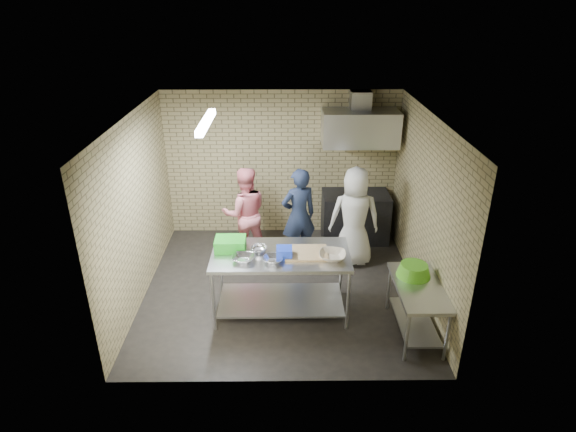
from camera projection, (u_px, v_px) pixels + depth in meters
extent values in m
plane|color=black|center=(282.00, 287.00, 7.56)|extent=(4.20, 4.20, 0.00)
plane|color=black|center=(281.00, 117.00, 6.42)|extent=(4.20, 4.20, 0.00)
cube|color=tan|center=(282.00, 164.00, 8.80)|extent=(4.20, 0.06, 2.70)
cube|color=tan|center=(281.00, 286.00, 5.18)|extent=(4.20, 0.06, 2.70)
cube|color=tan|center=(137.00, 210.00, 6.97)|extent=(0.06, 4.00, 2.70)
cube|color=tan|center=(425.00, 209.00, 7.01)|extent=(0.06, 4.00, 2.70)
cube|color=silver|center=(281.00, 283.00, 6.83)|extent=(1.91, 0.95, 0.95)
cube|color=silver|center=(416.00, 309.00, 6.43)|extent=(0.60, 1.20, 0.75)
cube|color=black|center=(355.00, 217.00, 8.88)|extent=(1.20, 0.70, 0.90)
cube|color=silver|center=(360.00, 128.00, 8.22)|extent=(1.30, 0.60, 0.60)
cube|color=#A5A8AD|center=(361.00, 100.00, 8.17)|extent=(0.35, 0.30, 0.30)
cube|color=#3F2B19|center=(375.00, 135.00, 8.47)|extent=(0.80, 0.20, 0.04)
cube|color=white|center=(206.00, 122.00, 6.43)|extent=(0.10, 1.25, 0.08)
cube|color=#1C9B1D|center=(230.00, 244.00, 6.69)|extent=(0.42, 0.32, 0.17)
cube|color=blue|center=(284.00, 253.00, 6.50)|extent=(0.21, 0.21, 0.14)
cube|color=tan|center=(306.00, 253.00, 6.60)|extent=(0.58, 0.45, 0.03)
imported|color=silver|center=(243.00, 259.00, 6.42)|extent=(0.33, 0.33, 0.07)
imported|color=silver|center=(259.00, 249.00, 6.65)|extent=(0.25, 0.25, 0.07)
imported|color=silver|center=(273.00, 259.00, 6.41)|extent=(0.31, 0.31, 0.07)
imported|color=beige|center=(332.00, 256.00, 6.47)|extent=(0.41, 0.41, 0.09)
cylinder|color=#B22619|center=(361.00, 129.00, 8.42)|extent=(0.07, 0.07, 0.18)
cylinder|color=green|center=(384.00, 130.00, 8.43)|extent=(0.06, 0.06, 0.15)
imported|color=#151E36|center=(299.00, 216.00, 8.02)|extent=(0.70, 0.58, 1.66)
imported|color=pink|center=(245.00, 213.00, 8.15)|extent=(0.90, 0.76, 1.62)
imported|color=white|center=(354.00, 217.00, 7.92)|extent=(0.85, 0.57, 1.70)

